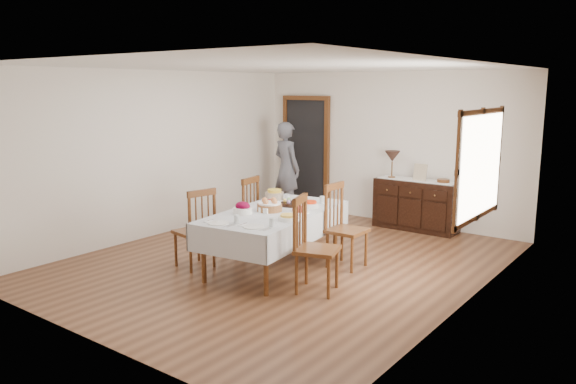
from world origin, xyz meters
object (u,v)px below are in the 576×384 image
Objects in this scene: chair_right_far at (343,225)px; person at (287,166)px; chair_left_near at (196,228)px; sideboard at (416,205)px; table_lamp at (392,157)px; chair_right_near at (312,244)px; chair_left_far at (242,213)px; dining_table at (275,218)px.

chair_right_far is 0.60× the size of person.
chair_left_near is 1.92m from chair_right_far.
chair_right_far is 0.80× the size of sideboard.
table_lamp is (1.01, 3.56, 0.65)m from chair_left_near.
chair_right_far is at bearing -6.75° from chair_right_near.
person is (-2.63, 3.01, 0.35)m from chair_right_near.
table_lamp is at bearing 174.73° from chair_left_near.
chair_right_near is 4.01m from person.
chair_left_far is 1.57m from chair_right_far.
chair_right_near is 1.01× the size of chair_right_far.
chair_left_far reaches higher than dining_table.
chair_right_near reaches higher than chair_left_far.
chair_right_far is at bearing 32.76° from dining_table.
chair_right_near is at bearing -86.04° from sideboard.
chair_right_near is at bearing 146.18° from person.
person is at bearing 50.20° from chair_right_far.
chair_left_far is at bearing 98.66° from chair_right_far.
chair_left_near is at bearing 128.37° from chair_right_far.
sideboard is at bearing -13.69° from chair_right_near.
chair_left_near is 0.96× the size of chair_right_far.
chair_right_far is at bearing -78.25° from table_lamp.
chair_right_near is 0.81× the size of sideboard.
chair_right_far is (0.69, 0.58, -0.11)m from dining_table.
person is at bearing -167.34° from chair_left_far.
dining_table is at bearing -93.90° from table_lamp.
table_lamp is (1.95, 0.36, 0.27)m from person.
sideboard is at bearing -155.76° from person.
sideboard is at bearing 0.61° from chair_right_far.
person is at bearing -170.75° from sideboard.
chair_right_near reaches higher than chair_left_near.
sideboard is 0.89m from table_lamp.
dining_table is 1.27× the size of person.
dining_table is 0.99m from chair_right_near.
chair_right_far is at bearing 90.15° from chair_left_far.
chair_right_far is at bearing -89.00° from sideboard.
chair_left_near is (-0.81, -0.62, -0.13)m from dining_table.
person is at bearing 23.54° from chair_right_near.
chair_left_near is 3.88m from sideboard.
dining_table is at bearing 59.77° from chair_left_far.
sideboard is 0.75× the size of person.
person reaches higher than chair_right_near.
chair_left_far is 1.90m from chair_right_near.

